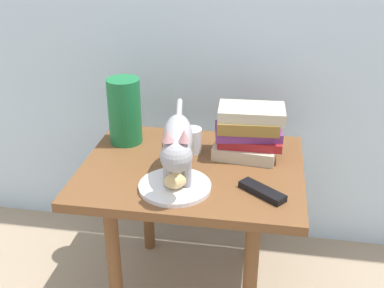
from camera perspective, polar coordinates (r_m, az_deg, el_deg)
name	(u,v)px	position (r m, az deg, el deg)	size (l,w,h in m)	color
ground_plane	(192,287)	(1.86, 0.00, -16.65)	(6.00, 6.00, 0.00)	gray
side_table	(192,186)	(1.60, 0.00, -5.00)	(0.72, 0.57, 0.51)	brown
plate	(175,186)	(1.44, -2.04, -5.05)	(0.22, 0.22, 0.01)	white
bread_roll	(176,179)	(1.41, -1.90, -4.23)	(0.08, 0.06, 0.05)	#E0BC7A
cat	(178,142)	(1.42, -1.73, 0.23)	(0.14, 0.48, 0.23)	#99999E
book_stack	(248,132)	(1.61, 6.71, 1.46)	(0.24, 0.17, 0.17)	#BCB299
green_vase	(125,111)	(1.70, -7.99, 3.88)	(0.12, 0.12, 0.23)	#196B38
candle_jar	(191,142)	(1.64, -0.07, 0.29)	(0.07, 0.07, 0.08)	silver
tv_remote	(262,191)	(1.42, 8.32, -5.57)	(0.15, 0.04, 0.02)	black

